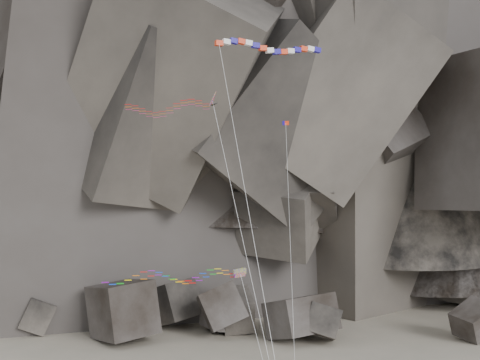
{
  "coord_description": "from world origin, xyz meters",
  "views": [
    {
      "loc": [
        2.26,
        -45.77,
        19.32
      ],
      "look_at": [
        1.54,
        6.0,
        20.16
      ],
      "focal_mm": 45.0,
      "sensor_mm": 36.0,
      "label": 1
    }
  ],
  "objects": [
    {
      "name": "boulder_field",
      "position": [
        -1.94,
        33.23,
        2.54
      ],
      "size": [
        67.96,
        17.04,
        8.68
      ],
      "color": "#47423F",
      "rests_on": "ground"
    },
    {
      "name": "delta_kite",
      "position": [
        -4.59,
        2.75,
        25.98
      ],
      "size": [
        13.53,
        14.35,
        25.84
      ],
      "rotation": [
        0.0,
        0.0,
        -0.08
      ],
      "color": "red",
      "rests_on": "ground"
    },
    {
      "name": "pennant_kite",
      "position": [
        5.27,
        -0.46,
        18.61
      ],
      "size": [
        0.54,
        14.54,
        23.5
      ],
      "rotation": [
        0.0,
        0.0,
        -0.09
      ],
      "color": "red",
      "rests_on": "ground"
    },
    {
      "name": "parafoil_kite",
      "position": [
        -4.3,
        3.24,
        12.25
      ],
      "size": [
        15.14,
        15.49,
        11.4
      ],
      "rotation": [
        0.0,
        0.0,
        0.47
      ],
      "color": "#C6DC0C",
      "rests_on": "ground"
    },
    {
      "name": "banner_kite",
      "position": [
        4.01,
        3.84,
        30.9
      ],
      "size": [
        9.02,
        17.36,
        30.2
      ],
      "rotation": [
        0.0,
        0.0,
        0.41
      ],
      "color": "red",
      "rests_on": "ground"
    },
    {
      "name": "headland",
      "position": [
        0.0,
        70.0,
        42.0
      ],
      "size": [
        110.0,
        70.0,
        84.0
      ],
      "primitive_type": null,
      "color": "#595149",
      "rests_on": "ground"
    }
  ]
}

